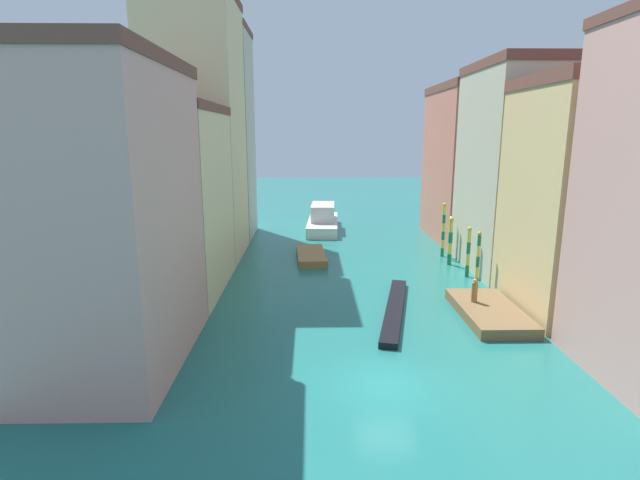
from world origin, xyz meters
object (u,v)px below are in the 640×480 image
person_on_dock (475,291)px  mooring_pole_1 (468,251)px  mooring_pole_0 (478,260)px  vaporetto_white (323,220)px  mooring_pole_3 (450,238)px  mooring_pole_4 (443,229)px  gondola_black (395,309)px  motorboat_0 (311,255)px  mooring_pole_2 (450,240)px  waterfront_dock (489,312)px

person_on_dock → mooring_pole_1: mooring_pole_1 is taller
mooring_pole_0 → vaporetto_white: size_ratio=0.37×
mooring_pole_0 → mooring_pole_3: mooring_pole_0 is taller
mooring_pole_4 → gondola_black: (-6.58, -13.69, -2.25)m
mooring_pole_0 → mooring_pole_4: 9.10m
person_on_dock → vaporetto_white: vaporetto_white is taller
mooring_pole_3 → mooring_pole_4: (-0.26, 1.24, 0.48)m
person_on_dock → motorboat_0: bearing=127.6°
gondola_black → motorboat_0: motorboat_0 is taller
mooring_pole_2 → motorboat_0: bearing=169.6°
mooring_pole_0 → motorboat_0: mooring_pole_0 is taller
person_on_dock → gondola_black: 5.00m
person_on_dock → mooring_pole_2: bearing=81.9°
waterfront_dock → person_on_dock: person_on_dock is taller
vaporetto_white → waterfront_dock: bearing=-71.1°
mooring_pole_0 → mooring_pole_1: 2.78m
mooring_pole_2 → waterfront_dock: bearing=-94.4°
motorboat_0 → person_on_dock: bearing=-52.4°
mooring_pole_3 → motorboat_0: size_ratio=0.59×
mooring_pole_2 → vaporetto_white: mooring_pole_2 is taller
mooring_pole_3 → mooring_pole_4: bearing=102.0°
mooring_pole_0 → mooring_pole_4: bearing=90.0°
waterfront_dock → mooring_pole_0: bearing=79.0°
mooring_pole_1 → mooring_pole_4: (-0.22, 6.32, 0.45)m
mooring_pole_1 → mooring_pole_3: mooring_pole_1 is taller
person_on_dock → motorboat_0: (-9.98, 12.96, -1.00)m
mooring_pole_4 → waterfront_dock: bearing=-94.2°
waterfront_dock → mooring_pole_2: bearing=85.6°
person_on_dock → mooring_pole_3: bearing=81.0°
gondola_black → waterfront_dock: bearing=-9.3°
mooring_pole_2 → gondola_black: mooring_pole_2 is taller
mooring_pole_4 → mooring_pole_0: bearing=-90.0°
mooring_pole_2 → motorboat_0: mooring_pole_2 is taller
person_on_dock → mooring_pole_2: (1.54, 10.85, 0.75)m
mooring_pole_0 → motorboat_0: bearing=144.3°
person_on_dock → mooring_pole_0: size_ratio=0.36×
waterfront_dock → person_on_dock: 1.49m
waterfront_dock → motorboat_0: bearing=127.4°
waterfront_dock → mooring_pole_4: (1.07, 14.59, 2.13)m
mooring_pole_4 → gondola_black: mooring_pole_4 is taller
mooring_pole_1 → mooring_pole_3: size_ratio=1.02×
mooring_pole_1 → mooring_pole_4: mooring_pole_4 is taller
person_on_dock → mooring_pole_1: bearing=75.3°
person_on_dock → waterfront_dock: bearing=-55.7°
mooring_pole_0 → gondola_black: size_ratio=0.37×
waterfront_dock → mooring_pole_3: 13.52m
gondola_black → mooring_pole_0: bearing=35.0°
motorboat_0 → mooring_pole_0: bearing=-35.7°
mooring_pole_4 → mooring_pole_2: bearing=-93.2°
mooring_pole_2 → person_on_dock: bearing=-98.1°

